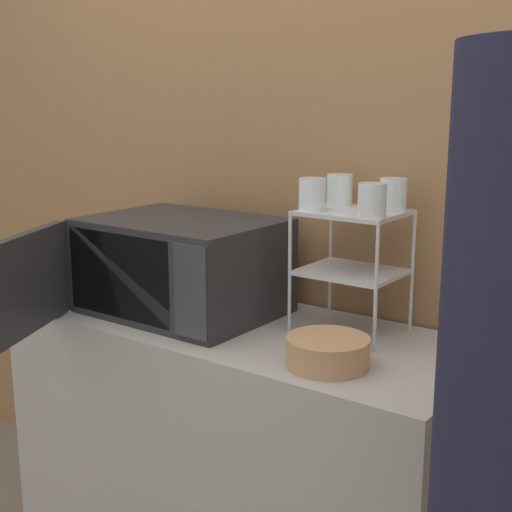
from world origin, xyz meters
TOP-DOWN VIEW (x-y plane):
  - wall_back at (0.00, 0.61)m, footprint 8.00×0.06m
  - counter at (0.00, 0.28)m, footprint 1.42×0.57m
  - microwave at (-0.22, 0.26)m, footprint 0.59×0.83m
  - dish_rack at (0.30, 0.41)m, footprint 0.27×0.23m
  - glass_front_left at (0.21, 0.35)m, footprint 0.07×0.07m
  - glass_back_right at (0.39, 0.48)m, footprint 0.07×0.07m
  - glass_front_right at (0.39, 0.34)m, footprint 0.07×0.07m
  - glass_back_left at (0.22, 0.48)m, footprint 0.07×0.07m
  - bowl at (0.39, 0.15)m, footprint 0.21×0.21m

SIDE VIEW (x-z plane):
  - counter at x=0.00m, z-range 0.00..0.90m
  - bowl at x=0.39m, z-range 0.90..0.98m
  - microwave at x=-0.22m, z-range 0.90..1.19m
  - dish_rack at x=0.30m, z-range 0.98..1.32m
  - glass_front_left at x=0.21m, z-range 1.25..1.34m
  - glass_back_right at x=0.39m, z-range 1.25..1.34m
  - glass_front_right at x=0.39m, z-range 1.25..1.34m
  - glass_back_left at x=0.22m, z-range 1.25..1.34m
  - wall_back at x=0.00m, z-range 0.00..2.60m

